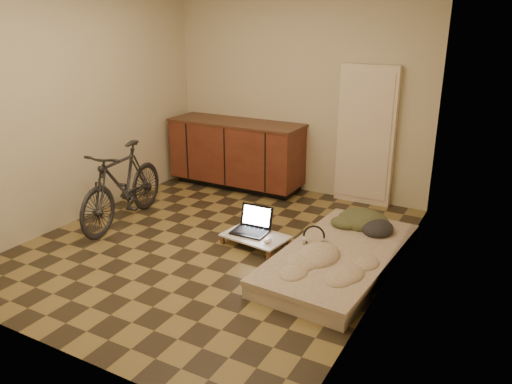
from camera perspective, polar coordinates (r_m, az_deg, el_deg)
The scene contains 10 objects.
room_shell at distance 4.81m, azimuth -5.14°, elevation 8.29°, with size 3.50×4.00×2.60m.
cabinets at distance 6.79m, azimuth -2.25°, elevation 4.42°, with size 1.84×0.62×0.91m.
appliance_panel at distance 6.24m, azimuth 12.46°, elevation 6.27°, with size 0.70×0.10×1.70m, color beige.
bicycle at distance 5.73m, azimuth -15.05°, elevation 1.21°, with size 0.45×1.53×0.99m, color black.
futon at distance 4.78m, azimuth 9.52°, elevation -7.44°, with size 1.05×2.00×0.17m.
clothing_pile at distance 5.26m, azimuth 12.52°, elevation -2.72°, with size 0.57×0.47×0.23m, color #3F4427, non-canonical shape.
headphones at distance 4.82m, azimuth 6.64°, elevation -4.94°, with size 0.23×0.21×0.15m, color black, non-canonical shape.
lap_desk at distance 5.12m, azimuth -0.07°, elevation -5.12°, with size 0.69×0.50×0.11m.
laptop at distance 5.20m, azimuth -0.44°, elevation -3.97°, with size 0.37×0.34×0.25m.
mouse at distance 4.96m, azimuth 1.35°, elevation -5.57°, with size 0.06×0.11×0.04m, color white.
Camera 1 is at (2.63, -3.92, 2.22)m, focal length 35.00 mm.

